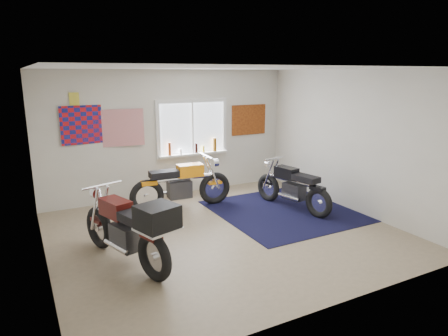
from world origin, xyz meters
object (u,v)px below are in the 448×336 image
navy_rug (284,211)px  black_chrome_bike (293,188)px  maroon_tourer (130,229)px  yellow_triumph (181,186)px

navy_rug → black_chrome_bike: bearing=11.4°
black_chrome_bike → maroon_tourer: 3.57m
navy_rug → maroon_tourer: (-3.23, -0.87, 0.54)m
navy_rug → black_chrome_bike: black_chrome_bike is taller
yellow_triumph → navy_rug: bearing=-29.3°
navy_rug → yellow_triumph: 2.07m
yellow_triumph → maroon_tourer: maroon_tourer is taller
maroon_tourer → navy_rug: bearing=-92.6°
black_chrome_bike → maroon_tourer: maroon_tourer is taller
yellow_triumph → maroon_tourer: bearing=-124.8°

